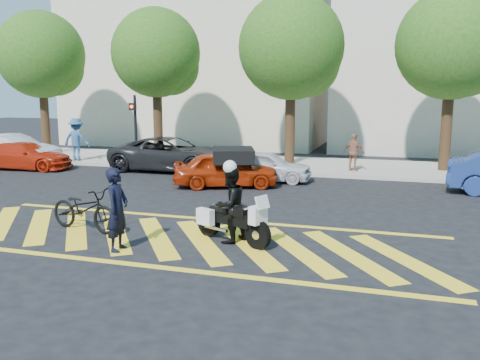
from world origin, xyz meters
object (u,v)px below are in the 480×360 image
(officer_moto, at_px, (230,205))
(bicycle, at_px, (84,209))
(parked_left, at_px, (26,156))
(officer_bike, at_px, (117,210))
(parked_mid_left, at_px, (171,154))
(parked_far_left, at_px, (12,150))
(parked_mid_right, at_px, (266,166))
(police_motorcycle, at_px, (231,220))
(red_convertible, at_px, (226,169))

(officer_moto, bearing_deg, bicycle, -62.64)
(bicycle, relative_size, parked_left, 0.51)
(officer_bike, distance_m, parked_mid_left, 11.00)
(parked_far_left, bearing_deg, parked_mid_left, -85.08)
(officer_bike, relative_size, parked_mid_left, 0.34)
(officer_bike, height_order, bicycle, officer_bike)
(parked_left, bearing_deg, parked_mid_left, -83.29)
(bicycle, relative_size, officer_moto, 1.20)
(officer_bike, relative_size, parked_mid_right, 0.52)
(police_motorcycle, xyz_separation_m, officer_moto, (-0.02, -0.01, 0.34))
(officer_moto, distance_m, parked_mid_right, 7.95)
(officer_bike, xyz_separation_m, bicycle, (-1.61, 1.14, -0.35))
(parked_far_left, height_order, parked_left, parked_far_left)
(parked_left, xyz_separation_m, parked_mid_left, (6.28, 1.40, 0.13))
(officer_moto, relative_size, red_convertible, 0.46)
(officer_moto, height_order, parked_mid_right, officer_moto)
(bicycle, relative_size, parked_far_left, 0.46)
(officer_bike, relative_size, parked_left, 0.44)
(red_convertible, distance_m, parked_far_left, 11.02)
(parked_mid_left, bearing_deg, bicycle, -167.50)
(bicycle, relative_size, red_convertible, 0.55)
(parked_far_left, bearing_deg, red_convertible, -101.60)
(officer_bike, relative_size, officer_moto, 1.04)
(red_convertible, relative_size, parked_left, 0.91)
(police_motorcycle, height_order, parked_mid_left, parked_mid_left)
(red_convertible, bearing_deg, parked_mid_right, -55.59)
(police_motorcycle, height_order, parked_mid_right, parked_mid_right)
(red_convertible, bearing_deg, bicycle, 147.34)
(police_motorcycle, xyz_separation_m, parked_mid_left, (-5.70, 9.08, 0.21))
(officer_bike, height_order, officer_moto, officer_bike)
(parked_left, distance_m, parked_mid_right, 10.75)
(officer_bike, relative_size, police_motorcycle, 0.89)
(officer_bike, distance_m, red_convertible, 7.64)
(parked_left, bearing_deg, parked_mid_right, -95.00)
(parked_mid_right, bearing_deg, officer_moto, -174.78)
(parked_mid_left, height_order, parked_mid_right, parked_mid_left)
(police_motorcycle, height_order, officer_moto, officer_moto)
(parked_mid_left, bearing_deg, red_convertible, -128.73)
(police_motorcycle, relative_size, parked_left, 0.50)
(red_convertible, relative_size, parked_mid_right, 1.08)
(parked_mid_right, bearing_deg, bicycle, 159.34)
(bicycle, distance_m, parked_far_left, 12.64)
(parked_mid_left, xyz_separation_m, parked_mid_right, (4.47, -1.24, -0.14))
(bicycle, height_order, red_convertible, red_convertible)
(red_convertible, height_order, parked_mid_left, parked_mid_left)
(parked_far_left, distance_m, parked_mid_left, 7.51)
(parked_far_left, bearing_deg, officer_bike, -132.46)
(officer_moto, distance_m, red_convertible, 6.74)
(officer_moto, relative_size, parked_mid_left, 0.33)
(police_motorcycle, bearing_deg, officer_moto, -115.38)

